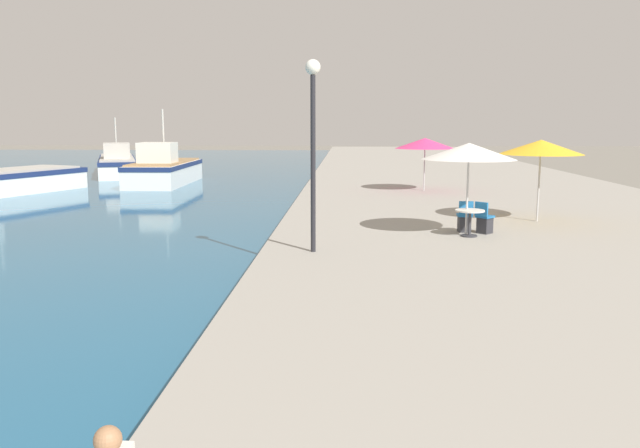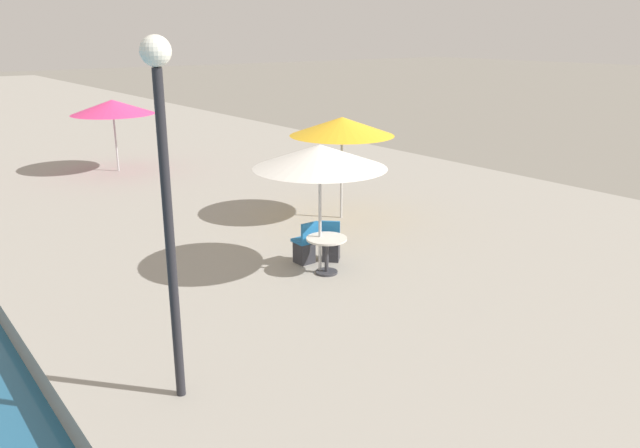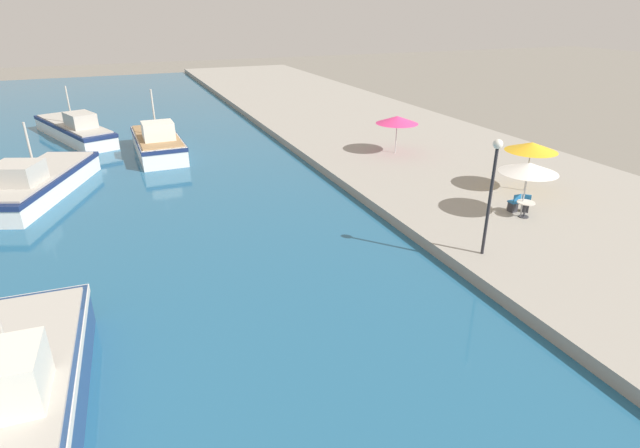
{
  "view_description": "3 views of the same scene",
  "coord_description": "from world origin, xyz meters",
  "px_view_note": "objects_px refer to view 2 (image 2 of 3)",
  "views": [
    {
      "loc": [
        2.15,
        -0.68,
        3.63
      ],
      "look_at": [
        1.5,
        13.44,
        1.33
      ],
      "focal_mm": 35.0,
      "sensor_mm": 36.0,
      "label": 1
    },
    {
      "loc": [
        -1.61,
        7.34,
        5.12
      ],
      "look_at": [
        5.42,
        16.54,
        1.53
      ],
      "focal_mm": 35.0,
      "sensor_mm": 36.0,
      "label": 2
    },
    {
      "loc": [
        -11.26,
        0.5,
        9.44
      ],
      "look_at": [
        -4.0,
        18.0,
        1.13
      ],
      "focal_mm": 28.0,
      "sensor_mm": 36.0,
      "label": 3
    }
  ],
  "objects_px": {
    "cafe_umbrella_pink": "(320,156)",
    "cafe_chair_left": "(331,246)",
    "cafe_umbrella_striped": "(112,107)",
    "lamppost": "(164,164)",
    "cafe_table": "(327,248)",
    "cafe_umbrella_white": "(342,126)",
    "cafe_chair_right": "(305,248)"
  },
  "relations": [
    {
      "from": "cafe_umbrella_pink",
      "to": "cafe_chair_left",
      "type": "relative_size",
      "value": 2.82
    },
    {
      "from": "cafe_umbrella_striped",
      "to": "lamppost",
      "type": "relative_size",
      "value": 0.6
    },
    {
      "from": "cafe_umbrella_pink",
      "to": "cafe_table",
      "type": "bearing_deg",
      "value": -63.22
    },
    {
      "from": "cafe_umbrella_white",
      "to": "cafe_chair_right",
      "type": "relative_size",
      "value": 2.86
    },
    {
      "from": "cafe_umbrella_pink",
      "to": "cafe_umbrella_white",
      "type": "height_order",
      "value": "cafe_umbrella_white"
    },
    {
      "from": "cafe_table",
      "to": "cafe_chair_right",
      "type": "relative_size",
      "value": 0.88
    },
    {
      "from": "cafe_table",
      "to": "lamppost",
      "type": "height_order",
      "value": "lamppost"
    },
    {
      "from": "cafe_umbrella_white",
      "to": "cafe_chair_left",
      "type": "height_order",
      "value": "cafe_umbrella_white"
    },
    {
      "from": "cafe_umbrella_white",
      "to": "cafe_chair_right",
      "type": "distance_m",
      "value": 3.95
    },
    {
      "from": "cafe_umbrella_pink",
      "to": "cafe_umbrella_white",
      "type": "relative_size",
      "value": 0.99
    },
    {
      "from": "cafe_umbrella_striped",
      "to": "lamppost",
      "type": "xyz_separation_m",
      "value": [
        -4.33,
        -14.06,
        0.92
      ]
    },
    {
      "from": "lamppost",
      "to": "cafe_chair_right",
      "type": "bearing_deg",
      "value": 35.33
    },
    {
      "from": "cafe_umbrella_white",
      "to": "cafe_umbrella_striped",
      "type": "relative_size",
      "value": 0.95
    },
    {
      "from": "cafe_umbrella_white",
      "to": "lamppost",
      "type": "xyz_separation_m",
      "value": [
        -6.86,
        -5.06,
        0.75
      ]
    },
    {
      "from": "cafe_umbrella_striped",
      "to": "lamppost",
      "type": "height_order",
      "value": "lamppost"
    },
    {
      "from": "cafe_umbrella_pink",
      "to": "cafe_umbrella_white",
      "type": "bearing_deg",
      "value": 44.49
    },
    {
      "from": "cafe_umbrella_white",
      "to": "cafe_table",
      "type": "xyz_separation_m",
      "value": [
        -2.67,
        -2.82,
        -1.81
      ]
    },
    {
      "from": "cafe_umbrella_pink",
      "to": "lamppost",
      "type": "relative_size",
      "value": 0.56
    },
    {
      "from": "cafe_umbrella_striped",
      "to": "cafe_umbrella_white",
      "type": "bearing_deg",
      "value": -74.32
    },
    {
      "from": "cafe_chair_left",
      "to": "lamppost",
      "type": "bearing_deg",
      "value": -104.3
    },
    {
      "from": "cafe_chair_right",
      "to": "lamppost",
      "type": "xyz_separation_m",
      "value": [
        -4.18,
        -2.96,
        2.77
      ]
    },
    {
      "from": "cafe_chair_right",
      "to": "cafe_table",
      "type": "bearing_deg",
      "value": -90.0
    },
    {
      "from": "cafe_umbrella_striped",
      "to": "cafe_table",
      "type": "relative_size",
      "value": 3.43
    },
    {
      "from": "cafe_chair_left",
      "to": "lamppost",
      "type": "distance_m",
      "value": 6.11
    },
    {
      "from": "cafe_umbrella_white",
      "to": "cafe_table",
      "type": "relative_size",
      "value": 3.26
    },
    {
      "from": "cafe_umbrella_striped",
      "to": "cafe_table",
      "type": "bearing_deg",
      "value": -90.71
    },
    {
      "from": "cafe_umbrella_striped",
      "to": "lamppost",
      "type": "bearing_deg",
      "value": -107.13
    },
    {
      "from": "cafe_umbrella_pink",
      "to": "cafe_chair_left",
      "type": "height_order",
      "value": "cafe_umbrella_pink"
    },
    {
      "from": "cafe_chair_left",
      "to": "lamppost",
      "type": "relative_size",
      "value": 0.2
    },
    {
      "from": "cafe_chair_left",
      "to": "cafe_umbrella_striped",
      "type": "bearing_deg",
      "value": 137.25
    },
    {
      "from": "cafe_chair_left",
      "to": "lamppost",
      "type": "height_order",
      "value": "lamppost"
    },
    {
      "from": "cafe_chair_right",
      "to": "cafe_umbrella_pink",
      "type": "bearing_deg",
      "value": -96.17
    }
  ]
}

